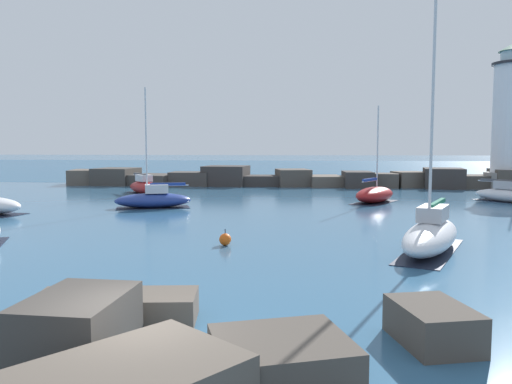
{
  "coord_description": "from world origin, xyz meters",
  "views": [
    {
      "loc": [
        3.62,
        -9.24,
        4.44
      ],
      "look_at": [
        -1.11,
        26.67,
        1.23
      ],
      "focal_mm": 35.0,
      "sensor_mm": 36.0,
      "label": 1
    }
  ],
  "objects_px": {
    "sailboat_moored_4": "(510,194)",
    "sailboat_moored_0": "(145,187)",
    "sailboat_moored_3": "(431,234)",
    "sailboat_moored_1": "(375,194)",
    "sailboat_moored_2": "(153,199)",
    "mooring_buoy_orange_near": "(225,239)",
    "lighthouse": "(511,125)"
  },
  "relations": [
    {
      "from": "sailboat_moored_1",
      "to": "lighthouse",
      "type": "bearing_deg",
      "value": 45.0
    },
    {
      "from": "sailboat_moored_3",
      "to": "mooring_buoy_orange_near",
      "type": "relative_size",
      "value": 14.04
    },
    {
      "from": "sailboat_moored_3",
      "to": "sailboat_moored_1",
      "type": "bearing_deg",
      "value": 91.1
    },
    {
      "from": "sailboat_moored_1",
      "to": "sailboat_moored_4",
      "type": "relative_size",
      "value": 0.81
    },
    {
      "from": "sailboat_moored_3",
      "to": "sailboat_moored_4",
      "type": "distance_m",
      "value": 23.46
    },
    {
      "from": "lighthouse",
      "to": "sailboat_moored_0",
      "type": "distance_m",
      "value": 39.15
    },
    {
      "from": "sailboat_moored_2",
      "to": "sailboat_moored_4",
      "type": "xyz_separation_m",
      "value": [
        27.66,
        7.33,
        0.01
      ]
    },
    {
      "from": "sailboat_moored_0",
      "to": "sailboat_moored_4",
      "type": "distance_m",
      "value": 32.34
    },
    {
      "from": "mooring_buoy_orange_near",
      "to": "sailboat_moored_1",
      "type": "bearing_deg",
      "value": 65.83
    },
    {
      "from": "sailboat_moored_1",
      "to": "sailboat_moored_4",
      "type": "xyz_separation_m",
      "value": [
        10.96,
        1.53,
        0.0
      ]
    },
    {
      "from": "sailboat_moored_4",
      "to": "sailboat_moored_1",
      "type": "bearing_deg",
      "value": -172.07
    },
    {
      "from": "sailboat_moored_3",
      "to": "sailboat_moored_0",
      "type": "bearing_deg",
      "value": 131.67
    },
    {
      "from": "lighthouse",
      "to": "sailboat_moored_1",
      "type": "relative_size",
      "value": 1.98
    },
    {
      "from": "sailboat_moored_0",
      "to": "sailboat_moored_2",
      "type": "bearing_deg",
      "value": -67.04
    },
    {
      "from": "sailboat_moored_1",
      "to": "sailboat_moored_3",
      "type": "relative_size",
      "value": 0.74
    },
    {
      "from": "sailboat_moored_3",
      "to": "sailboat_moored_4",
      "type": "height_order",
      "value": "sailboat_moored_3"
    },
    {
      "from": "sailboat_moored_4",
      "to": "sailboat_moored_2",
      "type": "bearing_deg",
      "value": -165.16
    },
    {
      "from": "sailboat_moored_2",
      "to": "sailboat_moored_3",
      "type": "relative_size",
      "value": 0.84
    },
    {
      "from": "sailboat_moored_3",
      "to": "mooring_buoy_orange_near",
      "type": "bearing_deg",
      "value": 179.11
    },
    {
      "from": "sailboat_moored_0",
      "to": "mooring_buoy_orange_near",
      "type": "bearing_deg",
      "value": -62.48
    },
    {
      "from": "lighthouse",
      "to": "sailboat_moored_0",
      "type": "xyz_separation_m",
      "value": [
        -37.07,
        -11.01,
        -6.16
      ]
    },
    {
      "from": "sailboat_moored_4",
      "to": "mooring_buoy_orange_near",
      "type": "height_order",
      "value": "sailboat_moored_4"
    },
    {
      "from": "sailboat_moored_0",
      "to": "sailboat_moored_2",
      "type": "distance_m",
      "value": 11.56
    },
    {
      "from": "sailboat_moored_3",
      "to": "sailboat_moored_2",
      "type": "bearing_deg",
      "value": 141.45
    },
    {
      "from": "sailboat_moored_2",
      "to": "mooring_buoy_orange_near",
      "type": "relative_size",
      "value": 11.74
    },
    {
      "from": "sailboat_moored_1",
      "to": "mooring_buoy_orange_near",
      "type": "xyz_separation_m",
      "value": [
        -8.65,
        -19.27,
        -0.38
      ]
    },
    {
      "from": "sailboat_moored_4",
      "to": "sailboat_moored_0",
      "type": "bearing_deg",
      "value": 174.11
    },
    {
      "from": "sailboat_moored_1",
      "to": "sailboat_moored_3",
      "type": "xyz_separation_m",
      "value": [
        0.37,
        -19.41,
        0.1
      ]
    },
    {
      "from": "sailboat_moored_1",
      "to": "mooring_buoy_orange_near",
      "type": "height_order",
      "value": "sailboat_moored_1"
    },
    {
      "from": "sailboat_moored_1",
      "to": "sailboat_moored_4",
      "type": "bearing_deg",
      "value": 7.93
    },
    {
      "from": "sailboat_moored_0",
      "to": "sailboat_moored_4",
      "type": "height_order",
      "value": "sailboat_moored_4"
    },
    {
      "from": "sailboat_moored_2",
      "to": "sailboat_moored_4",
      "type": "bearing_deg",
      "value": 14.84
    }
  ]
}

